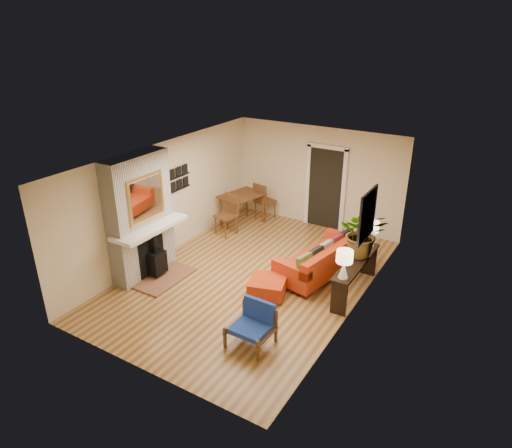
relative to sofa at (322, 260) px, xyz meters
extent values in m
plane|color=#B68846|center=(-1.23, -0.85, -0.36)|extent=(6.50, 6.50, 0.00)
plane|color=white|center=(-1.23, -0.85, 2.24)|extent=(6.50, 6.50, 0.00)
plane|color=beige|center=(-1.23, 2.40, 0.94)|extent=(4.50, 0.00, 4.50)
plane|color=beige|center=(-1.23, -4.10, 0.94)|extent=(4.50, 0.00, 4.50)
plane|color=beige|center=(-3.48, -0.85, 0.94)|extent=(0.00, 6.50, 6.50)
plane|color=beige|center=(1.02, -0.85, 0.94)|extent=(0.00, 6.50, 6.50)
cube|color=black|center=(-0.98, 2.37, 0.69)|extent=(0.88, 0.06, 2.10)
cube|color=white|center=(-1.47, 2.36, 0.69)|extent=(0.10, 0.08, 2.18)
cube|color=white|center=(-0.49, 2.36, 0.69)|extent=(0.10, 0.08, 2.18)
cube|color=white|center=(-0.98, 2.36, 1.77)|extent=(1.08, 0.08, 0.10)
cube|color=black|center=(0.99, -0.45, 1.39)|extent=(0.04, 0.85, 0.95)
cube|color=slate|center=(0.97, -0.45, 1.39)|extent=(0.01, 0.70, 0.80)
cube|color=black|center=(-3.44, -0.50, 1.06)|extent=(0.06, 0.95, 0.02)
cube|color=black|center=(-3.44, -0.50, 1.36)|extent=(0.06, 0.95, 0.02)
cube|color=white|center=(-3.27, -1.85, 1.50)|extent=(0.42, 1.50, 1.48)
cube|color=white|center=(-3.27, -1.85, 0.20)|extent=(0.42, 1.50, 1.12)
cube|color=white|center=(-3.02, -1.85, 0.76)|extent=(0.60, 1.68, 0.08)
cube|color=black|center=(-3.05, -1.85, 0.09)|extent=(0.03, 0.72, 0.78)
cube|color=brown|center=(-2.76, -1.85, -0.34)|extent=(0.75, 1.30, 0.04)
cube|color=black|center=(-2.94, -1.85, -0.02)|extent=(0.30, 0.36, 0.48)
cylinder|color=black|center=(-2.94, -1.85, 0.42)|extent=(0.10, 0.10, 0.40)
cube|color=gold|center=(-3.04, -1.85, 1.39)|extent=(0.04, 0.95, 0.95)
cube|color=silver|center=(-3.02, -1.85, 1.39)|extent=(0.01, 0.82, 0.82)
cylinder|color=silver|center=(-0.59, -0.82, -0.31)|extent=(0.05, 0.05, 0.10)
cylinder|color=silver|center=(0.09, -0.95, -0.31)|extent=(0.05, 0.05, 0.10)
cylinder|color=silver|center=(-0.25, 0.99, -0.31)|extent=(0.05, 0.05, 0.10)
cylinder|color=silver|center=(0.44, 0.86, -0.31)|extent=(0.05, 0.05, 0.10)
cube|color=red|center=(-0.08, 0.02, -0.11)|extent=(1.27, 2.21, 0.30)
cube|color=red|center=(0.26, -0.05, 0.21)|extent=(0.59, 2.08, 0.35)
cube|color=red|center=(-0.26, -0.92, 0.14)|extent=(0.91, 0.34, 0.20)
cube|color=red|center=(0.10, 0.95, 0.14)|extent=(0.91, 0.34, 0.20)
cube|color=#4E652B|center=(-0.02, -0.80, 0.25)|extent=(0.27, 0.43, 0.41)
cube|color=black|center=(0.05, -0.41, 0.25)|extent=(0.27, 0.43, 0.41)
cube|color=gray|center=(0.13, -0.02, 0.25)|extent=(0.27, 0.43, 0.41)
cube|color=maroon|center=(0.19, 0.32, 0.25)|extent=(0.27, 0.43, 0.41)
cube|color=black|center=(0.27, 0.71, 0.25)|extent=(0.27, 0.43, 0.41)
cylinder|color=silver|center=(-0.78, -1.61, -0.33)|extent=(0.04, 0.04, 0.05)
cylinder|color=silver|center=(-0.25, -1.45, -0.33)|extent=(0.04, 0.04, 0.05)
cylinder|color=silver|center=(-0.94, -1.08, -0.33)|extent=(0.04, 0.04, 0.05)
cylinder|color=silver|center=(-0.41, -0.92, -0.33)|extent=(0.04, 0.04, 0.05)
cube|color=red|center=(-0.59, -1.26, -0.16)|extent=(0.85, 0.85, 0.29)
cube|color=brown|center=(-0.41, -2.71, -0.10)|extent=(0.06, 0.66, 0.04)
cube|color=brown|center=(-0.41, -3.00, -0.17)|extent=(0.04, 0.04, 0.39)
cube|color=brown|center=(-0.40, -2.42, -0.05)|extent=(0.04, 0.04, 0.62)
cube|color=brown|center=(0.23, -2.72, -0.10)|extent=(0.06, 0.66, 0.04)
cube|color=brown|center=(0.22, -3.01, -0.17)|extent=(0.04, 0.04, 0.39)
cube|color=brown|center=(0.23, -2.43, -0.05)|extent=(0.04, 0.04, 0.62)
cube|color=#1C34A9|center=(-0.09, -2.72, -0.04)|extent=(0.59, 0.56, 0.09)
cube|color=#1C34A9|center=(-0.08, -2.45, 0.17)|extent=(0.58, 0.16, 0.36)
cube|color=brown|center=(-2.88, 1.37, 0.45)|extent=(1.01, 1.25, 0.04)
cylinder|color=brown|center=(-3.29, 0.99, 0.04)|extent=(0.06, 0.06, 0.79)
cylinder|color=brown|center=(-2.69, 0.84, 0.04)|extent=(0.06, 0.06, 0.79)
cylinder|color=brown|center=(-3.07, 1.91, 0.04)|extent=(0.06, 0.06, 0.79)
cylinder|color=brown|center=(-2.47, 1.76, 0.04)|extent=(0.06, 0.06, 0.79)
cube|color=brown|center=(-2.89, 0.64, 0.13)|extent=(0.56, 0.56, 0.04)
cube|color=brown|center=(-2.84, 0.85, 0.41)|extent=(0.46, 0.15, 0.51)
cylinder|color=brown|center=(-3.11, 0.50, -0.12)|extent=(0.04, 0.04, 0.48)
cylinder|color=brown|center=(-2.75, 0.42, -0.12)|extent=(0.04, 0.04, 0.48)
cylinder|color=brown|center=(-3.02, 0.87, -0.12)|extent=(0.04, 0.04, 0.48)
cylinder|color=brown|center=(-2.66, 0.78, -0.12)|extent=(0.04, 0.04, 0.48)
cube|color=brown|center=(-2.55, 2.03, 0.13)|extent=(0.56, 0.56, 0.04)
cube|color=brown|center=(-2.60, 1.82, 0.41)|extent=(0.46, 0.15, 0.51)
cylinder|color=brown|center=(-2.78, 1.89, -0.12)|extent=(0.04, 0.04, 0.48)
cylinder|color=brown|center=(-2.41, 1.81, -0.12)|extent=(0.04, 0.04, 0.48)
cylinder|color=brown|center=(-2.69, 2.26, -0.12)|extent=(0.04, 0.04, 0.48)
cylinder|color=brown|center=(-2.33, 2.17, -0.12)|extent=(0.04, 0.04, 0.48)
cube|color=black|center=(0.84, -0.32, 0.34)|extent=(0.34, 1.85, 0.05)
cube|color=black|center=(0.84, -1.17, -0.02)|extent=(0.30, 0.04, 0.68)
cube|color=black|center=(0.84, 0.53, -0.02)|extent=(0.30, 0.04, 0.68)
cone|color=white|center=(0.84, -1.06, 0.51)|extent=(0.18, 0.18, 0.30)
cylinder|color=white|center=(0.84, -1.06, 0.69)|extent=(0.03, 0.03, 0.06)
cylinder|color=#FFEABF|center=(0.84, -1.06, 0.79)|extent=(0.30, 0.30, 0.22)
cone|color=white|center=(0.84, 0.44, 0.51)|extent=(0.18, 0.18, 0.30)
cylinder|color=white|center=(0.84, 0.44, 0.69)|extent=(0.03, 0.03, 0.06)
cylinder|color=#FFEABF|center=(0.84, 0.44, 0.79)|extent=(0.30, 0.30, 0.22)
imported|color=#1E5919|center=(0.83, -0.07, 0.85)|extent=(1.08, 1.01, 0.97)
camera|label=1|loc=(3.16, -7.95, 4.58)|focal=32.00mm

